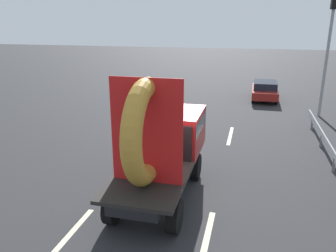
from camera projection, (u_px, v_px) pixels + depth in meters
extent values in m
plane|color=#28282B|center=(169.00, 187.00, 10.92)|extent=(120.00, 120.00, 0.00)
cylinder|color=black|center=(148.00, 162.00, 11.79)|extent=(0.28, 0.89, 0.89)
cylinder|color=black|center=(196.00, 166.00, 11.39)|extent=(0.28, 0.89, 0.89)
cylinder|color=black|center=(112.00, 207.00, 8.88)|extent=(0.28, 0.89, 0.89)
cylinder|color=black|center=(175.00, 216.00, 8.49)|extent=(0.28, 0.89, 0.89)
cube|color=black|center=(160.00, 170.00, 10.10)|extent=(1.30, 5.10, 0.25)
cube|color=maroon|center=(171.00, 130.00, 11.22)|extent=(2.00, 2.16, 1.35)
cube|color=black|center=(171.00, 122.00, 11.08)|extent=(2.02, 2.05, 0.44)
cube|color=black|center=(149.00, 180.00, 9.05)|extent=(2.00, 2.94, 0.10)
cube|color=black|center=(163.00, 142.00, 10.18)|extent=(1.80, 0.08, 1.10)
torus|color=#B7842D|center=(146.00, 132.00, 8.48)|extent=(0.50, 2.77, 2.77)
cube|color=red|center=(146.00, 132.00, 8.48)|extent=(1.90, 0.03, 2.77)
cylinder|color=black|center=(254.00, 91.00, 24.38)|extent=(0.20, 0.59, 0.59)
cylinder|color=black|center=(274.00, 92.00, 24.04)|extent=(0.20, 0.59, 0.59)
cylinder|color=black|center=(253.00, 99.00, 22.08)|extent=(0.20, 0.59, 0.59)
cylinder|color=black|center=(276.00, 100.00, 21.74)|extent=(0.20, 0.59, 0.59)
cube|color=maroon|center=(265.00, 92.00, 22.99)|extent=(1.66, 3.88, 0.51)
cube|color=black|center=(265.00, 85.00, 22.76)|extent=(1.50, 2.17, 0.46)
cylinder|color=gray|center=(326.00, 65.00, 18.24)|extent=(0.16, 0.16, 5.76)
cube|color=black|center=(335.00, 0.00, 17.25)|extent=(0.30, 0.36, 0.90)
cube|color=gray|center=(328.00, 145.00, 13.03)|extent=(0.06, 10.20, 0.32)
cylinder|color=slate|center=(334.00, 165.00, 11.93)|extent=(0.10, 0.10, 0.55)
cylinder|color=slate|center=(321.00, 141.00, 14.29)|extent=(0.10, 0.10, 0.55)
cylinder|color=slate|center=(312.00, 124.00, 16.65)|extent=(0.10, 0.10, 0.55)
cube|color=beige|center=(72.00, 232.00, 8.57)|extent=(0.16, 2.21, 0.01)
cube|color=beige|center=(158.00, 133.00, 16.14)|extent=(0.16, 2.20, 0.01)
cube|color=beige|center=(206.00, 241.00, 8.22)|extent=(0.16, 2.68, 0.01)
cube|color=beige|center=(230.00, 136.00, 15.82)|extent=(0.16, 2.65, 0.01)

